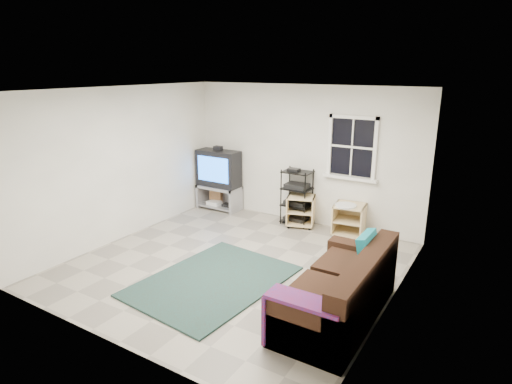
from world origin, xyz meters
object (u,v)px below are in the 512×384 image
Objects in this scene: side_table_right at (349,217)px; av_rack at (297,200)px; sofa at (340,293)px; side_table_left at (301,209)px; tv_unit at (219,175)px.

av_rack is at bearing 177.77° from side_table_right.
side_table_left is at bearing 124.17° from sofa.
tv_unit reaches higher than sofa.
side_table_right is at bearing -2.23° from av_rack.
av_rack is at bearing 1.21° from tv_unit.
tv_unit is 2.23× the size of side_table_right.
sofa is at bearing -54.36° from av_rack.
av_rack reaches higher than side_table_right.
tv_unit is 4.49m from sofa.
side_table_left is at bearing 178.47° from side_table_right.
tv_unit is 1.81m from av_rack.
side_table_left is 3.14m from sofa.
tv_unit reaches higher than side_table_right.
tv_unit reaches higher than side_table_left.
sofa is (1.76, -2.60, 0.01)m from side_table_left.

